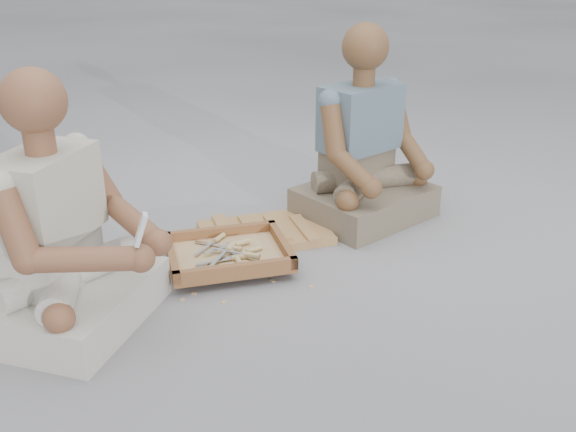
{
  "coord_description": "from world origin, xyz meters",
  "views": [
    {
      "loc": [
        -0.08,
        -2.17,
        1.27
      ],
      "look_at": [
        -0.07,
        0.08,
        0.3
      ],
      "focal_mm": 40.0,
      "sensor_mm": 36.0,
      "label": 1
    }
  ],
  "objects_px": {
    "tool_tray": "(228,254)",
    "craftsman": "(65,244)",
    "companion": "(364,156)",
    "carved_panel": "(265,233)"
  },
  "relations": [
    {
      "from": "craftsman",
      "to": "companion",
      "type": "distance_m",
      "value": 1.49
    },
    {
      "from": "carved_panel",
      "to": "tool_tray",
      "type": "distance_m",
      "value": 0.34
    },
    {
      "from": "tool_tray",
      "to": "craftsman",
      "type": "relative_size",
      "value": 0.64
    },
    {
      "from": "tool_tray",
      "to": "craftsman",
      "type": "xyz_separation_m",
      "value": [
        -0.52,
        -0.42,
        0.25
      ]
    },
    {
      "from": "tool_tray",
      "to": "companion",
      "type": "distance_m",
      "value": 0.86
    },
    {
      "from": "tool_tray",
      "to": "companion",
      "type": "bearing_deg",
      "value": 41.13
    },
    {
      "from": "carved_panel",
      "to": "companion",
      "type": "bearing_deg",
      "value": 26.98
    },
    {
      "from": "carved_panel",
      "to": "craftsman",
      "type": "distance_m",
      "value": 1.02
    },
    {
      "from": "carved_panel",
      "to": "tool_tray",
      "type": "relative_size",
      "value": 0.98
    },
    {
      "from": "craftsman",
      "to": "companion",
      "type": "height_order",
      "value": "companion"
    }
  ]
}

